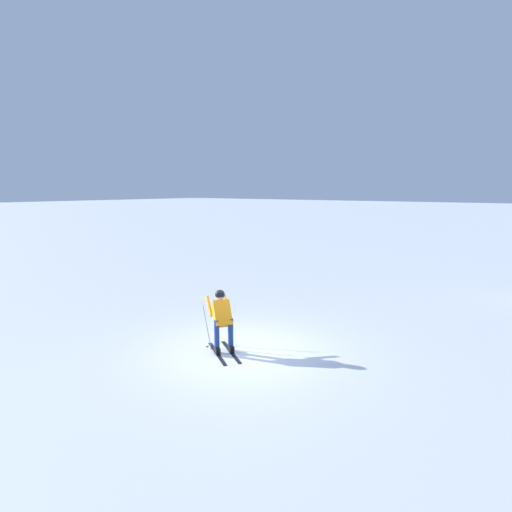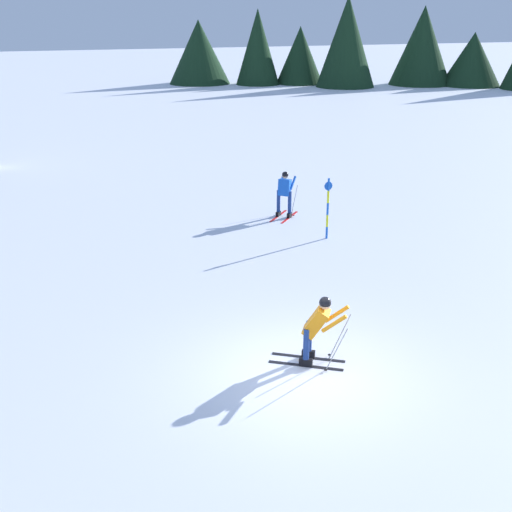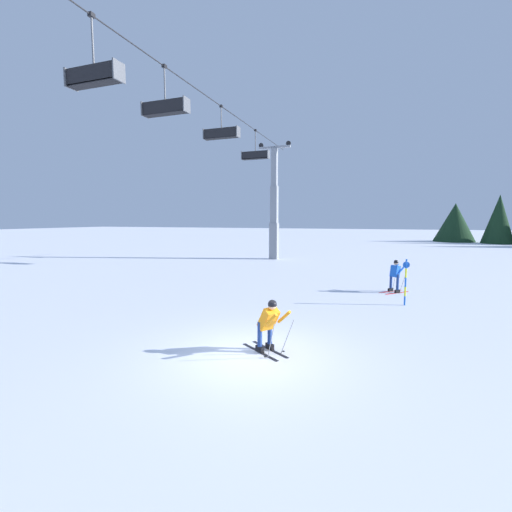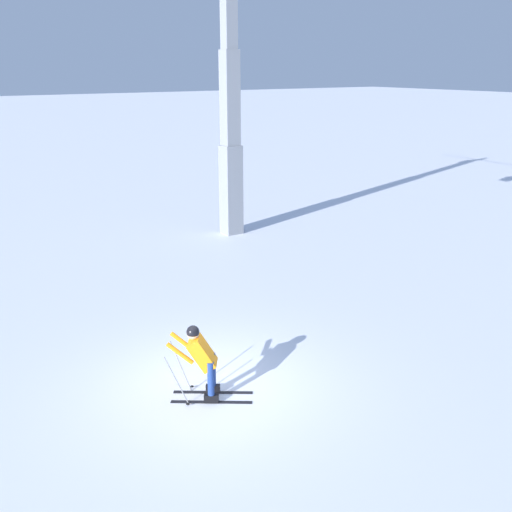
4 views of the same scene
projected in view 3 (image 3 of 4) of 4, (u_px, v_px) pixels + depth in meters
The scene contains 10 objects.
ground_plane at pixel (250, 355), 9.48m from camera, with size 260.00×260.00×0.00m, color white.
skier_carving_main at pixel (269, 321), 9.57m from camera, with size 1.39×1.67×1.68m.
lift_tower_far at pixel (274, 211), 32.06m from camera, with size 0.76×3.04×10.71m.
haul_cable at pixel (177, 75), 16.47m from camera, with size 0.05×0.05×37.99m, color black.
chairlift_seat_second at pixel (93, 74), 11.76m from camera, with size 0.61×2.15×2.32m.
chairlift_seat_middle at pixel (164, 107), 15.63m from camera, with size 0.61×2.28×2.17m.
chairlift_seat_fourth at pixel (221, 133), 21.10m from camera, with size 0.61×2.29×1.98m.
chairlift_seat_farthest at pixel (255, 155), 26.81m from camera, with size 0.61×2.20×2.26m.
trail_marker_pole at pixel (406, 280), 14.90m from camera, with size 0.07×0.28×2.02m.
skier_distant_uphill at pixel (395, 274), 17.59m from camera, with size 1.48×1.46×1.69m.
Camera 3 is at (-8.54, -3.28, 3.71)m, focal length 24.28 mm.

